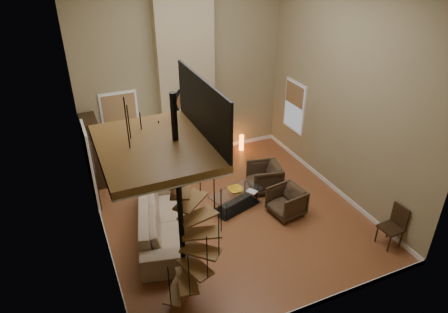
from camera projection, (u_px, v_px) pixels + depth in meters
name	position (u px, v px, depth m)	size (l,w,h in m)	color
ground	(230.00, 213.00, 9.97)	(6.00, 6.50, 0.01)	#A56035
back_wall	(183.00, 69.00, 11.22)	(6.00, 0.02, 5.50)	#91835E
front_wall	(321.00, 187.00, 6.03)	(6.00, 0.02, 5.50)	#91835E
left_wall	(87.00, 135.00, 7.58)	(0.02, 6.50, 5.50)	#91835E
right_wall	(344.00, 91.00, 9.68)	(0.02, 6.50, 5.50)	#91835E
baseboard_back	(188.00, 153.00, 12.53)	(6.00, 0.02, 0.12)	white
baseboard_front	(303.00, 309.00, 7.35)	(6.00, 0.02, 0.12)	white
baseboard_left	(108.00, 243.00, 8.89)	(0.02, 6.50, 0.12)	white
baseboard_right	(330.00, 184.00, 10.99)	(0.02, 6.50, 0.12)	white
chimney_breast	(185.00, 71.00, 11.07)	(1.60, 0.38, 5.50)	tan
hearth	(195.00, 164.00, 12.01)	(1.50, 0.60, 0.04)	black
firebox	(191.00, 145.00, 11.99)	(0.95, 0.02, 0.72)	black
mantel	(191.00, 127.00, 11.63)	(1.70, 0.18, 0.06)	white
mirror_frame	(189.00, 101.00, 11.29)	(0.94, 0.94, 0.10)	black
mirror_disc	(189.00, 101.00, 11.29)	(0.80, 0.80, 0.01)	white
vase_left	(172.00, 125.00, 11.39)	(0.24, 0.24, 0.25)	black
vase_right	(210.00, 119.00, 11.81)	(0.20, 0.20, 0.21)	#1A5E5A
window_back	(120.00, 117.00, 11.09)	(1.02, 0.06, 1.52)	white
window_right	(294.00, 106.00, 11.81)	(0.06, 1.02, 1.52)	white
entry_door	(91.00, 167.00, 9.86)	(0.10, 1.05, 2.16)	white
loft	(160.00, 143.00, 6.23)	(1.70, 2.20, 1.09)	brown
spiral_stair	(181.00, 213.00, 7.04)	(1.47, 1.47, 4.06)	black
hutch	(93.00, 152.00, 10.75)	(0.41, 0.88, 1.96)	#301E10
sofa	(165.00, 219.00, 9.11)	(2.95, 1.15, 0.86)	tan
armchair_near	(267.00, 177.00, 10.76)	(0.81, 0.84, 0.76)	#3E2C1C
armchair_far	(289.00, 201.00, 9.81)	(0.75, 0.78, 0.71)	#3E2C1C
coffee_table	(236.00, 198.00, 10.03)	(1.45, 1.02, 0.48)	silver
bowl	(235.00, 190.00, 9.97)	(0.37, 0.37, 0.09)	gold
book	(251.00, 192.00, 9.95)	(0.19, 0.25, 0.02)	gray
floor_lamp	(150.00, 138.00, 10.45)	(0.41, 0.41, 1.71)	black
accent_lamp	(241.00, 143.00, 12.74)	(0.15, 0.15, 0.52)	orange
side_chair	(394.00, 224.00, 8.75)	(0.47, 0.47, 0.96)	#301E10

